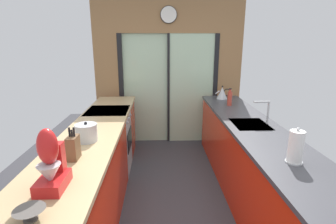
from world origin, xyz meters
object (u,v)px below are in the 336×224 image
object	(u,v)px
stand_mixer	(51,166)
mixing_bowl	(30,214)
stock_pot	(86,133)
kettle	(222,93)
soap_bottle_far	(230,98)
paper_towel_roll	(296,147)
knife_block	(73,147)
oven_range	(110,141)

from	to	relation	value
stand_mixer	mixing_bowl	bearing A→B (deg)	-90.00
stand_mixer	stock_pot	distance (m)	0.84
stand_mixer	kettle	bearing A→B (deg)	56.61
kettle	soap_bottle_far	bearing A→B (deg)	-90.27
kettle	paper_towel_roll	size ratio (longest dim) A/B	0.90
knife_block	stock_pot	xyz separation A→B (m)	(0.00, 0.40, -0.02)
stock_pot	soap_bottle_far	bearing A→B (deg)	38.02
mixing_bowl	kettle	distance (m)	3.51
mixing_bowl	stand_mixer	world-z (taller)	stand_mixer
knife_block	stock_pot	distance (m)	0.40
stand_mixer	kettle	size ratio (longest dim) A/B	1.57
stand_mixer	knife_block	bearing A→B (deg)	90.00
mixing_bowl	soap_bottle_far	xyz separation A→B (m)	(1.78, 2.55, 0.07)
paper_towel_roll	stand_mixer	bearing A→B (deg)	-170.38
knife_block	stock_pot	bearing A→B (deg)	90.00
knife_block	kettle	bearing A→B (deg)	51.82
oven_range	paper_towel_roll	bearing A→B (deg)	-43.51
stand_mixer	paper_towel_roll	xyz separation A→B (m)	(1.78, 0.30, -0.03)
stock_pot	kettle	distance (m)	2.58
oven_range	stock_pot	size ratio (longest dim) A/B	4.37
stock_pot	soap_bottle_far	distance (m)	2.26
oven_range	soap_bottle_far	xyz separation A→B (m)	(1.80, 0.22, 0.58)
oven_range	kettle	world-z (taller)	kettle
soap_bottle_far	paper_towel_roll	bearing A→B (deg)	-90.00
soap_bottle_far	paper_towel_roll	size ratio (longest dim) A/B	0.88
knife_block	mixing_bowl	bearing A→B (deg)	-90.00
kettle	paper_towel_roll	xyz separation A→B (m)	(-0.00, -2.40, 0.03)
mixing_bowl	paper_towel_roll	distance (m)	1.89
stand_mixer	soap_bottle_far	size ratio (longest dim) A/B	1.61
soap_bottle_far	oven_range	bearing A→B (deg)	-173.00
oven_range	mixing_bowl	xyz separation A→B (m)	(0.02, -2.33, 0.50)
paper_towel_roll	mixing_bowl	bearing A→B (deg)	-160.67
oven_range	stand_mixer	bearing A→B (deg)	-89.47
stand_mixer	stock_pot	world-z (taller)	stand_mixer
stand_mixer	paper_towel_roll	world-z (taller)	stand_mixer
kettle	stand_mixer	bearing A→B (deg)	-123.39
oven_range	paper_towel_roll	distance (m)	2.55
oven_range	knife_block	distance (m)	1.67
oven_range	kettle	distance (m)	2.01
oven_range	knife_block	xyz separation A→B (m)	(0.02, -1.57, 0.57)
mixing_bowl	oven_range	bearing A→B (deg)	90.45
kettle	soap_bottle_far	distance (m)	0.47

